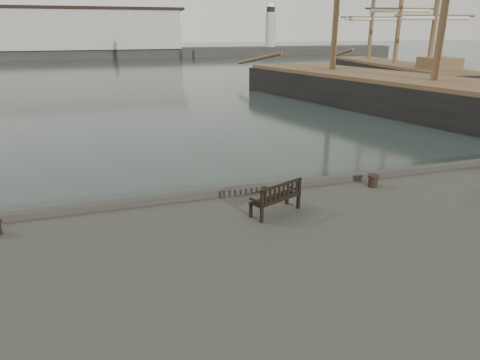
# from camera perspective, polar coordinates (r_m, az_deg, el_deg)

# --- Properties ---
(ground) EXTENTS (400.00, 400.00, 0.00)m
(ground) POSITION_cam_1_polar(r_m,az_deg,el_deg) (13.44, -1.85, -7.92)
(ground) COLOR black
(ground) RESTS_ON ground
(breakwater) EXTENTS (140.00, 9.50, 12.20)m
(breakwater) POSITION_cam_1_polar(r_m,az_deg,el_deg) (103.50, -19.54, 17.41)
(breakwater) COLOR #383530
(breakwater) RESTS_ON ground
(bench) EXTENTS (1.57, 1.05, 0.85)m
(bench) POSITION_cam_1_polar(r_m,az_deg,el_deg) (11.34, 4.79, -3.13)
(bench) COLOR black
(bench) RESTS_ON quay
(bollard_right) EXTENTS (0.45, 0.45, 0.38)m
(bollard_right) POSITION_cam_1_polar(r_m,az_deg,el_deg) (13.84, 17.33, -0.10)
(bollard_right) COLOR black
(bollard_right) RESTS_ON quay
(tall_ship_main) EXTENTS (16.75, 39.30, 28.93)m
(tall_ship_main) POSITION_cam_1_polar(r_m,az_deg,el_deg) (35.85, 24.02, 9.11)
(tall_ship_main) COLOR black
(tall_ship_main) RESTS_ON ground
(tall_ship_far) EXTENTS (8.94, 25.38, 21.31)m
(tall_ship_far) POSITION_cam_1_polar(r_m,az_deg,el_deg) (55.37, 19.67, 12.75)
(tall_ship_far) COLOR black
(tall_ship_far) RESTS_ON ground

